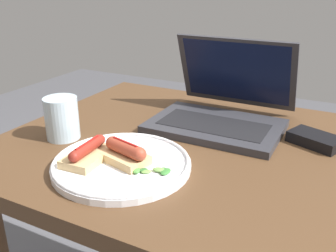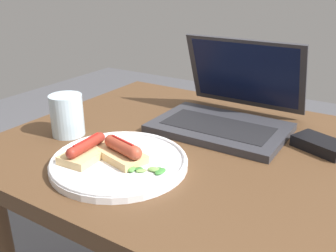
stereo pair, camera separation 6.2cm
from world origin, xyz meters
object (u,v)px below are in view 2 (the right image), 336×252
object	(u,v)px
drinking_glass	(67,115)
plate	(119,162)
laptop	(227,111)
external_drive	(321,145)

from	to	relation	value
drinking_glass	plate	bearing A→B (deg)	-16.65
laptop	external_drive	distance (m)	0.24
laptop	plate	bearing A→B (deg)	-106.53
laptop	drinking_glass	world-z (taller)	laptop
laptop	external_drive	bearing A→B (deg)	-5.49
plate	laptop	bearing A→B (deg)	73.47
plate	drinking_glass	distance (m)	0.22
plate	drinking_glass	world-z (taller)	drinking_glass
plate	drinking_glass	xyz separation A→B (m)	(-0.21, 0.06, 0.04)
drinking_glass	laptop	bearing A→B (deg)	40.33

